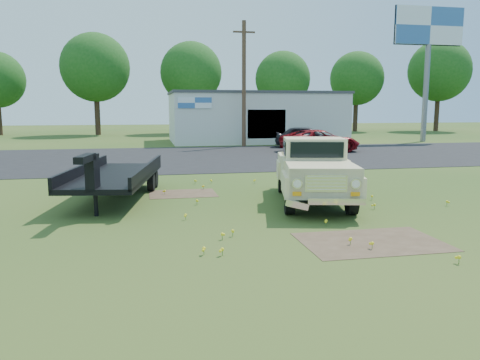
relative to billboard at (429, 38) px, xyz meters
name	(u,v)px	position (x,y,z in m)	size (l,w,h in m)	color
ground	(268,214)	(-20.00, -24.04, -8.54)	(140.00, 140.00, 0.00)	#274817
asphalt_lot	(201,157)	(-20.00, -9.04, -8.54)	(90.00, 14.00, 0.02)	black
dirt_patch_a	(372,242)	(-18.50, -27.04, -8.54)	(3.00, 2.00, 0.01)	#4D3A29
dirt_patch_b	(183,194)	(-22.00, -20.54, -8.54)	(2.20, 1.60, 0.01)	#4D3A29
commercial_building	(255,117)	(-14.00, 2.95, -6.44)	(14.20, 8.20, 4.15)	silver
billboard	(429,38)	(0.00, 0.00, 0.00)	(6.10, 0.45, 11.05)	slate
utility_pole_mid	(244,83)	(-16.00, -2.04, -3.93)	(1.60, 0.30, 9.00)	#483021
treeline_c	(95,68)	(-28.00, 15.46, -1.60)	(7.04, 7.04, 10.47)	#372419
treeline_d	(191,73)	(-18.00, 16.46, -1.92)	(6.72, 6.72, 10.00)	#372419
treeline_e	(283,79)	(-8.00, 14.96, -2.55)	(6.08, 6.08, 9.04)	#372419
treeline_f	(357,79)	(2.00, 17.46, -2.24)	(6.40, 6.40, 9.52)	#372419
treeline_g	(439,71)	(12.00, 15.96, -1.29)	(7.36, 7.36, 10.95)	#372419
vintage_pickup_truck	(313,170)	(-18.23, -22.70, -7.56)	(2.10, 5.40, 1.96)	beige
flatbed_trailer	(115,172)	(-24.12, -20.98, -7.68)	(2.09, 6.27, 1.71)	black
red_pickup	(320,141)	(-12.07, -7.29, -7.83)	(2.36, 5.12, 1.42)	maroon
dark_sedan	(306,137)	(-11.79, -3.83, -7.77)	(1.80, 4.47, 1.52)	black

